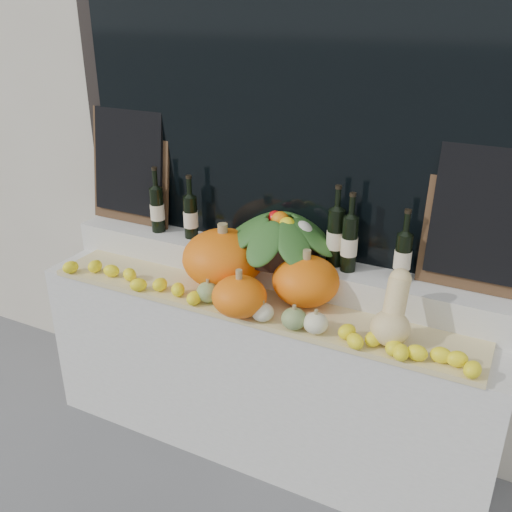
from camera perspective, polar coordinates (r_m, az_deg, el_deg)
display_sill at (r=2.99m, az=0.66°, el=-11.41°), size 2.30×0.55×0.88m
rear_tier at (r=2.84m, az=2.05°, el=-1.27°), size 2.30×0.25×0.16m
straw_bedding at (r=2.65m, az=-0.49°, el=-4.88°), size 2.10×0.32×0.02m
pumpkin_left at (r=2.76m, az=-3.28°, el=-0.20°), size 0.52×0.52×0.27m
pumpkin_right at (r=2.60m, az=5.01°, el=-2.48°), size 0.39×0.39×0.22m
pumpkin_center at (r=2.51m, az=-1.68°, el=-4.05°), size 0.29×0.29×0.18m
butternut_squash at (r=2.37m, az=13.52°, el=-5.79°), size 0.16×0.22×0.30m
decorative_gourds at (r=2.50m, az=0.38°, el=-5.10°), size 0.65×0.15×0.16m
lemon_heap at (r=2.55m, az=-1.63°, el=-5.09°), size 2.20×0.16×0.06m
produce_bowl at (r=2.74m, az=2.41°, el=2.17°), size 0.60×0.60×0.24m
wine_bottle_far_left at (r=3.09m, az=-9.85°, el=4.66°), size 0.08×0.08×0.35m
wine_bottle_near_left at (r=2.98m, az=-6.55°, el=3.97°), size 0.08×0.08×0.34m
wine_bottle_tall at (r=2.67m, az=7.96°, el=1.93°), size 0.08×0.08×0.39m
wine_bottle_near_right at (r=2.62m, az=9.32°, el=1.29°), size 0.08×0.08×0.37m
wine_bottle_far_right at (r=2.59m, az=14.47°, el=-0.01°), size 0.08×0.08×0.33m
chalkboard_left at (r=3.22m, az=-12.55°, el=8.92°), size 0.50×0.11×0.62m
chalkboard_right at (r=2.53m, az=22.07°, el=3.50°), size 0.50×0.11×0.62m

